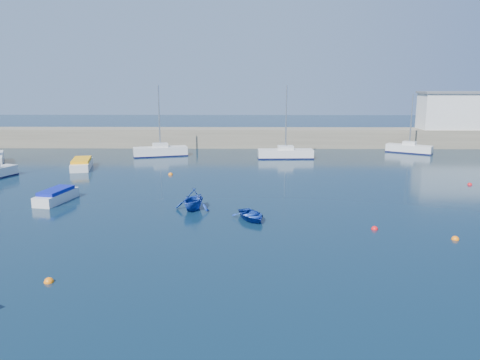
{
  "coord_description": "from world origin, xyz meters",
  "views": [
    {
      "loc": [
        0.09,
        -21.53,
        9.39
      ],
      "look_at": [
        -0.42,
        15.04,
        1.6
      ],
      "focal_mm": 35.0,
      "sensor_mm": 36.0,
      "label": 1
    }
  ],
  "objects_px": {
    "dinghy_center": "(251,215)",
    "dinghy_left": "(193,199)",
    "harbor_office": "(456,111)",
    "sailboat_7": "(409,148)",
    "sailboat_5": "(160,151)",
    "motorboat_1": "(56,196)",
    "motorboat_2": "(82,164)",
    "sailboat_6": "(285,153)"
  },
  "relations": [
    {
      "from": "sailboat_6",
      "to": "sailboat_7",
      "type": "relative_size",
      "value": 1.14
    },
    {
      "from": "harbor_office",
      "to": "motorboat_1",
      "type": "height_order",
      "value": "harbor_office"
    },
    {
      "from": "motorboat_2",
      "to": "sailboat_7",
      "type": "bearing_deg",
      "value": 3.85
    },
    {
      "from": "dinghy_left",
      "to": "motorboat_2",
      "type": "bearing_deg",
      "value": 146.4
    },
    {
      "from": "motorboat_1",
      "to": "dinghy_left",
      "type": "distance_m",
      "value": 11.31
    },
    {
      "from": "motorboat_1",
      "to": "sailboat_6",
      "type": "bearing_deg",
      "value": 58.13
    },
    {
      "from": "dinghy_left",
      "to": "sailboat_7",
      "type": "bearing_deg",
      "value": 64.01
    },
    {
      "from": "sailboat_7",
      "to": "motorboat_1",
      "type": "height_order",
      "value": "sailboat_7"
    },
    {
      "from": "harbor_office",
      "to": "sailboat_5",
      "type": "height_order",
      "value": "sailboat_5"
    },
    {
      "from": "harbor_office",
      "to": "motorboat_2",
      "type": "distance_m",
      "value": 51.22
    },
    {
      "from": "sailboat_6",
      "to": "motorboat_1",
      "type": "distance_m",
      "value": 29.18
    },
    {
      "from": "sailboat_6",
      "to": "dinghy_center",
      "type": "xyz_separation_m",
      "value": [
        -4.47,
        -26.09,
        -0.31
      ]
    },
    {
      "from": "sailboat_6",
      "to": "motorboat_2",
      "type": "height_order",
      "value": "sailboat_6"
    },
    {
      "from": "sailboat_7",
      "to": "dinghy_left",
      "type": "bearing_deg",
      "value": 169.8
    },
    {
      "from": "harbor_office",
      "to": "dinghy_center",
      "type": "bearing_deg",
      "value": -128.95
    },
    {
      "from": "sailboat_5",
      "to": "motorboat_2",
      "type": "bearing_deg",
      "value": 123.87
    },
    {
      "from": "harbor_office",
      "to": "dinghy_center",
      "type": "relative_size",
      "value": 3.36
    },
    {
      "from": "sailboat_7",
      "to": "dinghy_left",
      "type": "relative_size",
      "value": 2.55
    },
    {
      "from": "harbor_office",
      "to": "motorboat_2",
      "type": "relative_size",
      "value": 1.79
    },
    {
      "from": "sailboat_5",
      "to": "motorboat_2",
      "type": "relative_size",
      "value": 1.59
    },
    {
      "from": "motorboat_2",
      "to": "sailboat_6",
      "type": "bearing_deg",
      "value": 4.6
    },
    {
      "from": "motorboat_1",
      "to": "dinghy_left",
      "type": "bearing_deg",
      "value": -0.42
    },
    {
      "from": "dinghy_center",
      "to": "dinghy_left",
      "type": "distance_m",
      "value": 4.96
    },
    {
      "from": "motorboat_1",
      "to": "sailboat_7",
      "type": "bearing_deg",
      "value": 46.43
    },
    {
      "from": "sailboat_6",
      "to": "motorboat_1",
      "type": "relative_size",
      "value": 2.0
    },
    {
      "from": "sailboat_7",
      "to": "harbor_office",
      "type": "bearing_deg",
      "value": -23.33
    },
    {
      "from": "motorboat_1",
      "to": "motorboat_2",
      "type": "xyz_separation_m",
      "value": [
        -2.94,
        14.28,
        0.03
      ]
    },
    {
      "from": "sailboat_5",
      "to": "motorboat_2",
      "type": "height_order",
      "value": "sailboat_5"
    },
    {
      "from": "dinghy_center",
      "to": "harbor_office",
      "type": "bearing_deg",
      "value": 28.25
    },
    {
      "from": "motorboat_1",
      "to": "sailboat_5",
      "type": "bearing_deg",
      "value": 90.8
    },
    {
      "from": "harbor_office",
      "to": "dinghy_left",
      "type": "distance_m",
      "value": 48.25
    },
    {
      "from": "sailboat_5",
      "to": "sailboat_7",
      "type": "distance_m",
      "value": 32.65
    },
    {
      "from": "motorboat_2",
      "to": "motorboat_1",
      "type": "bearing_deg",
      "value": -91.12
    },
    {
      "from": "harbor_office",
      "to": "motorboat_1",
      "type": "xyz_separation_m",
      "value": [
        -44.93,
        -31.88,
        -4.61
      ]
    },
    {
      "from": "harbor_office",
      "to": "sailboat_7",
      "type": "distance_m",
      "value": 11.1
    },
    {
      "from": "sailboat_5",
      "to": "motorboat_1",
      "type": "bearing_deg",
      "value": 152.91
    },
    {
      "from": "dinghy_center",
      "to": "motorboat_2",
      "type": "bearing_deg",
      "value": 111.2
    },
    {
      "from": "sailboat_5",
      "to": "sailboat_7",
      "type": "relative_size",
      "value": 1.15
    },
    {
      "from": "motorboat_1",
      "to": "dinghy_center",
      "type": "distance_m",
      "value": 16.07
    },
    {
      "from": "harbor_office",
      "to": "dinghy_center",
      "type": "xyz_separation_m",
      "value": [
        -29.56,
        -36.57,
        -4.79
      ]
    },
    {
      "from": "harbor_office",
      "to": "sailboat_6",
      "type": "xyz_separation_m",
      "value": [
        -25.09,
        -10.48,
        -4.48
      ]
    },
    {
      "from": "sailboat_5",
      "to": "dinghy_left",
      "type": "height_order",
      "value": "sailboat_5"
    }
  ]
}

